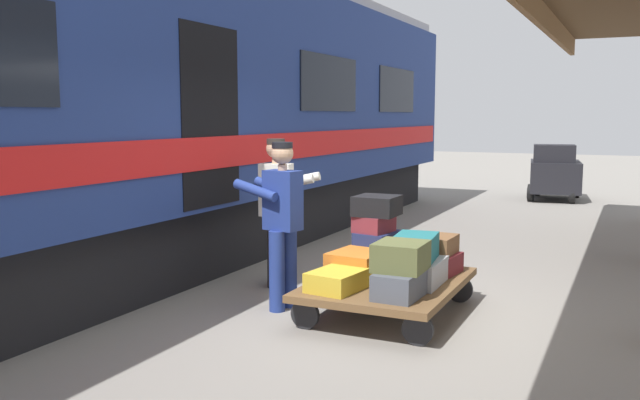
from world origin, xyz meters
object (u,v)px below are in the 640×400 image
luggage_cart (388,285)px  suitcase_gray_aluminum (418,272)px  suitcase_yellow_case (339,280)px  baggage_tug (555,173)px  suitcase_olive_duffel (401,256)px  suitcase_black_hardshell (377,206)px  suitcase_red_plastic (377,258)px  porter_by_door (278,207)px  suitcase_burgundy_valise (374,224)px  porter_in_overalls (281,219)px  suitcase_slate_roller (401,284)px  train_car (107,107)px  suitcase_brown_leather (434,244)px  suitcase_maroon_trunk (432,263)px  suitcase_teal_softside (416,247)px  suitcase_navy_fabric (378,241)px  suitcase_orange_carryall (359,264)px

luggage_cart → suitcase_gray_aluminum: 0.35m
suitcase_yellow_case → baggage_tug: (-0.75, -10.86, 0.19)m
suitcase_olive_duffel → luggage_cart: bearing=-59.0°
suitcase_black_hardshell → luggage_cart: bearing=121.9°
suitcase_red_plastic → porter_by_door: porter_by_door is taller
luggage_cart → suitcase_burgundy_valise: size_ratio=4.79×
porter_in_overalls → suitcase_slate_roller: bearing=169.1°
train_car → suitcase_brown_leather: bearing=-174.1°
suitcase_maroon_trunk → suitcase_teal_softside: suitcase_teal_softside is taller
luggage_cart → porter_by_door: porter_by_door is taller
suitcase_red_plastic → baggage_tug: bearing=-94.4°
suitcase_olive_duffel → porter_in_overalls: bearing=-9.5°
suitcase_gray_aluminum → suitcase_burgundy_valise: size_ratio=1.62×
train_car → suitcase_burgundy_valise: 3.55m
suitcase_teal_softside → porter_by_door: 1.92m
suitcase_olive_duffel → suitcase_navy_fabric: bearing=-59.3°
suitcase_teal_softside → porter_in_overalls: size_ratio=0.31×
suitcase_burgundy_valise → baggage_tug: 9.91m
suitcase_yellow_case → porter_by_door: 1.71m
suitcase_orange_carryall → suitcase_navy_fabric: suitcase_navy_fabric is taller
suitcase_navy_fabric → porter_by_door: (1.25, -0.08, 0.29)m
suitcase_black_hardshell → porter_by_door: bearing=-3.6°
suitcase_gray_aluminum → porter_in_overalls: (1.36, 0.26, 0.46)m
suitcase_red_plastic → porter_by_door: (1.24, -0.05, 0.49)m
suitcase_brown_leather → suitcase_black_hardshell: (0.61, 0.06, 0.38)m
luggage_cart → suitcase_teal_softside: size_ratio=3.59×
train_car → baggage_tug: size_ratio=9.94×
suitcase_navy_fabric → suitcase_burgundy_valise: bearing=37.3°
suitcase_olive_duffel → suitcase_gray_aluminum: bearing=-91.8°
suitcase_slate_roller → suitcase_olive_duffel: bearing=-67.6°
suitcase_red_plastic → suitcase_black_hardshell: (-0.00, 0.03, 0.58)m
suitcase_slate_roller → porter_by_door: size_ratio=0.34×
suitcase_slate_roller → baggage_tug: (-0.15, -10.86, 0.16)m
suitcase_yellow_case → suitcase_burgundy_valise: bearing=-88.8°
suitcase_burgundy_valise → suitcase_black_hardshell: (-0.02, -0.03, 0.19)m
suitcase_teal_softside → porter_by_door: size_ratio=0.31×
suitcase_orange_carryall → suitcase_black_hardshell: suitcase_black_hardshell is taller
suitcase_burgundy_valise → suitcase_brown_leather: size_ratio=0.85×
suitcase_black_hardshell → suitcase_orange_carryall: bearing=89.9°
suitcase_orange_carryall → suitcase_gray_aluminum: bearing=180.0°
suitcase_orange_carryall → porter_by_door: size_ratio=0.36×
suitcase_red_plastic → suitcase_burgundy_valise: (0.02, 0.06, 0.38)m
suitcase_orange_carryall → suitcase_gray_aluminum: (-0.61, 0.00, -0.01)m
suitcase_teal_softside → suitcase_black_hardshell: 0.82m
suitcase_burgundy_valise → suitcase_black_hardshell: suitcase_black_hardshell is taller
baggage_tug → suitcase_brown_leather: bearing=89.2°
suitcase_slate_roller → train_car: bearing=-9.4°
suitcase_maroon_trunk → porter_in_overalls: bearing=29.7°
suitcase_gray_aluminum → baggage_tug: bearing=-90.8°
suitcase_burgundy_valise → suitcase_navy_fabric: bearing=-142.7°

